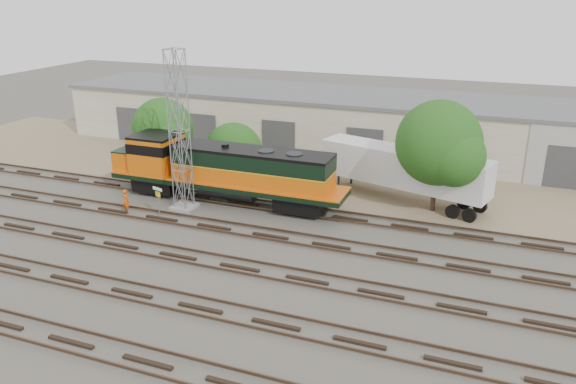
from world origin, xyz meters
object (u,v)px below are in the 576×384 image
(locomotive, at_px, (222,170))
(semi_trailer, at_px, (407,169))
(worker, at_px, (126,201))
(signal_tower, at_px, (180,135))

(locomotive, relative_size, semi_trailer, 1.40)
(worker, bearing_deg, signal_tower, -122.16)
(locomotive, bearing_deg, semi_trailer, 21.37)
(worker, height_order, semi_trailer, semi_trailer)
(signal_tower, height_order, semi_trailer, signal_tower)
(locomotive, distance_m, semi_trailer, 13.34)
(locomotive, relative_size, signal_tower, 1.61)
(signal_tower, relative_size, semi_trailer, 0.87)
(locomotive, xyz_separation_m, semi_trailer, (12.42, 4.86, -0.02))
(locomotive, xyz_separation_m, signal_tower, (-2.03, -2.11, 2.93))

